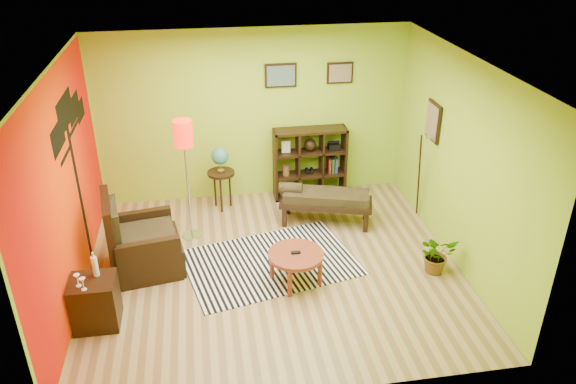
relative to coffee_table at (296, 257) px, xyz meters
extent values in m
plane|color=tan|center=(-0.25, 0.35, -0.38)|extent=(5.00, 5.00, 0.00)
cube|color=#9BC629|center=(-0.25, 2.60, 1.02)|extent=(5.00, 0.04, 2.80)
cube|color=#9BC629|center=(-0.25, -1.90, 1.02)|extent=(5.00, 0.04, 2.80)
cube|color=#9BC629|center=(-2.75, 0.35, 1.02)|extent=(0.04, 4.50, 2.80)
cube|color=#9BC629|center=(2.25, 0.35, 1.02)|extent=(0.04, 4.50, 2.80)
cube|color=white|center=(-0.25, 0.35, 2.42)|extent=(5.00, 4.50, 0.04)
cube|color=#EE3200|center=(-2.73, 0.35, 1.02)|extent=(0.01, 4.45, 2.75)
cube|color=black|center=(-2.71, 0.90, 0.67)|extent=(0.01, 0.14, 2.10)
cube|color=black|center=(-2.71, 0.40, 1.67)|extent=(0.01, 0.65, 0.32)
cube|color=black|center=(-2.71, 0.95, 1.80)|extent=(0.01, 0.85, 0.40)
cube|color=black|center=(-2.71, 1.45, 1.67)|extent=(0.01, 0.70, 0.32)
cube|color=black|center=(-2.71, 1.80, 1.52)|extent=(0.01, 0.50, 0.26)
cube|color=black|center=(0.20, 2.57, 1.67)|extent=(0.50, 0.03, 0.38)
cube|color=slate|center=(0.20, 2.55, 1.67)|extent=(0.44, 0.01, 0.32)
cube|color=black|center=(1.15, 2.57, 1.67)|extent=(0.42, 0.03, 0.34)
cube|color=#96825D|center=(1.15, 2.55, 1.67)|extent=(0.36, 0.01, 0.28)
cube|color=black|center=(2.22, 1.25, 1.27)|extent=(0.03, 0.44, 0.56)
cube|color=#96825D|center=(2.20, 1.25, 1.27)|extent=(0.01, 0.38, 0.50)
cylinder|color=black|center=(2.10, 1.25, 0.40)|extent=(0.23, 0.34, 1.46)
cone|color=silver|center=(2.10, 1.10, 1.14)|extent=(0.08, 0.09, 0.16)
cube|color=white|center=(-0.27, 0.48, -0.38)|extent=(2.56, 1.98, 0.01)
cylinder|color=maroon|center=(0.00, 0.00, 0.04)|extent=(0.72, 0.72, 0.05)
cylinder|color=maroon|center=(0.13, 0.30, -0.19)|extent=(0.06, 0.06, 0.39)
cylinder|color=maroon|center=(-0.30, 0.13, -0.19)|extent=(0.06, 0.06, 0.39)
cylinder|color=maroon|center=(0.30, -0.13, -0.19)|extent=(0.06, 0.06, 0.39)
cylinder|color=maroon|center=(-0.13, -0.30, -0.19)|extent=(0.06, 0.06, 0.39)
cube|color=black|center=(0.00, 0.00, 0.07)|extent=(0.12, 0.05, 0.02)
cube|color=black|center=(-1.93, 0.66, -0.18)|extent=(1.03, 1.01, 0.41)
cube|color=black|center=(-2.35, 0.59, 0.18)|extent=(0.25, 0.88, 1.12)
cube|color=black|center=(-1.86, 0.24, -0.06)|extent=(0.82, 0.24, 0.65)
cube|color=black|center=(-2.00, 1.07, -0.06)|extent=(0.82, 0.24, 0.65)
cube|color=#F8D26A|center=(-1.90, 0.66, 0.10)|extent=(0.82, 0.80, 0.14)
cube|color=#F8D26A|center=(-2.27, 0.60, 0.38)|extent=(0.20, 0.66, 0.51)
cube|color=black|center=(-2.45, -0.44, -0.08)|extent=(0.52, 0.47, 0.61)
cylinder|color=white|center=(-2.40, -0.34, 0.36)|extent=(0.07, 0.07, 0.25)
cylinder|color=white|center=(-2.40, -0.34, 0.51)|extent=(0.02, 0.02, 0.07)
cylinder|color=white|center=(-2.57, -0.52, 0.24)|extent=(0.06, 0.06, 0.01)
cylinder|color=white|center=(-2.57, -0.52, 0.29)|extent=(0.01, 0.01, 0.09)
cone|color=white|center=(-2.57, -0.52, 0.36)|extent=(0.07, 0.07, 0.06)
cylinder|color=white|center=(-2.50, -0.60, 0.24)|extent=(0.06, 0.06, 0.01)
cylinder|color=white|center=(-2.50, -0.60, 0.29)|extent=(0.01, 0.01, 0.09)
cone|color=white|center=(-2.50, -0.60, 0.36)|extent=(0.07, 0.07, 0.06)
cylinder|color=silver|center=(-1.33, 1.36, -0.37)|extent=(0.28, 0.28, 0.03)
cylinder|color=silver|center=(-1.33, 1.36, 0.47)|extent=(0.03, 0.03, 1.70)
cylinder|color=red|center=(-1.33, 1.36, 1.26)|extent=(0.27, 0.27, 0.37)
cylinder|color=black|center=(-0.83, 2.17, 0.25)|extent=(0.43, 0.43, 0.04)
cylinder|color=black|center=(-0.70, 2.22, -0.08)|extent=(0.03, 0.03, 0.61)
cylinder|color=black|center=(-0.94, 2.27, -0.08)|extent=(0.03, 0.03, 0.61)
cylinder|color=black|center=(-0.85, 2.04, -0.08)|extent=(0.03, 0.03, 0.61)
cylinder|color=gold|center=(-0.83, 2.17, 0.29)|extent=(0.11, 0.11, 0.02)
cylinder|color=gold|center=(-0.83, 2.17, 0.35)|extent=(0.02, 0.02, 0.11)
sphere|color=#1E6FA2|center=(-0.83, 2.17, 0.54)|extent=(0.27, 0.27, 0.27)
cube|color=black|center=(0.07, 2.38, 0.22)|extent=(0.04, 0.35, 1.20)
cube|color=black|center=(1.23, 2.38, 0.22)|extent=(0.04, 0.35, 1.20)
cube|color=black|center=(0.65, 2.38, -0.36)|extent=(1.20, 0.35, 0.04)
cube|color=black|center=(0.65, 2.38, 0.80)|extent=(1.20, 0.35, 0.04)
cube|color=black|center=(0.45, 2.38, 0.22)|extent=(0.03, 0.33, 1.12)
cube|color=black|center=(0.85, 2.38, 0.22)|extent=(0.03, 0.33, 1.12)
cube|color=black|center=(0.65, 2.38, 0.02)|extent=(1.12, 0.33, 0.03)
cube|color=black|center=(0.65, 2.38, 0.42)|extent=(1.12, 0.33, 0.03)
cylinder|color=beige|center=(0.25, 2.38, -0.29)|extent=(0.20, 0.20, 0.07)
sphere|color=black|center=(0.65, 2.38, 0.55)|extent=(0.20, 0.20, 0.20)
cube|color=black|center=(1.05, 2.38, 0.49)|extent=(0.18, 0.15, 0.10)
cylinder|color=black|center=(0.61, 2.38, 0.09)|extent=(0.06, 0.12, 0.06)
cylinder|color=black|center=(0.69, 2.38, 0.09)|extent=(0.06, 0.12, 0.06)
ellipsoid|color=#384C26|center=(1.05, 2.38, -0.28)|extent=(0.18, 0.18, 0.09)
cylinder|color=brown|center=(0.25, 2.38, 0.12)|extent=(0.12, 0.12, 0.18)
cube|color=beige|center=(0.25, 2.38, 0.54)|extent=(0.14, 0.03, 0.20)
cube|color=maroon|center=(0.98, 2.38, 0.16)|extent=(0.04, 0.18, 0.26)
cube|color=#1E4C1E|center=(1.04, 2.38, 0.16)|extent=(0.04, 0.18, 0.26)
cube|color=navy|center=(1.09, 2.38, 0.16)|extent=(0.04, 0.18, 0.26)
cube|color=black|center=(0.73, 1.45, -0.03)|extent=(1.48, 0.88, 0.08)
cube|color=#F8D26A|center=(0.73, 1.45, 0.08)|extent=(1.37, 0.79, 0.14)
cylinder|color=#F8D26A|center=(0.20, 1.60, 0.18)|extent=(0.39, 0.27, 0.18)
cube|color=black|center=(1.38, 1.46, -0.23)|extent=(0.09, 0.09, 0.31)
cube|color=black|center=(0.19, 1.82, -0.23)|extent=(0.09, 0.09, 0.31)
cube|color=black|center=(1.26, 1.08, -0.23)|extent=(0.09, 0.09, 0.31)
cube|color=black|center=(0.08, 1.43, -0.23)|extent=(0.09, 0.09, 0.31)
imported|color=#26661E|center=(1.91, -0.06, -0.17)|extent=(0.55, 0.59, 0.42)
camera|label=1|loc=(-1.07, -5.94, 4.06)|focal=35.00mm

